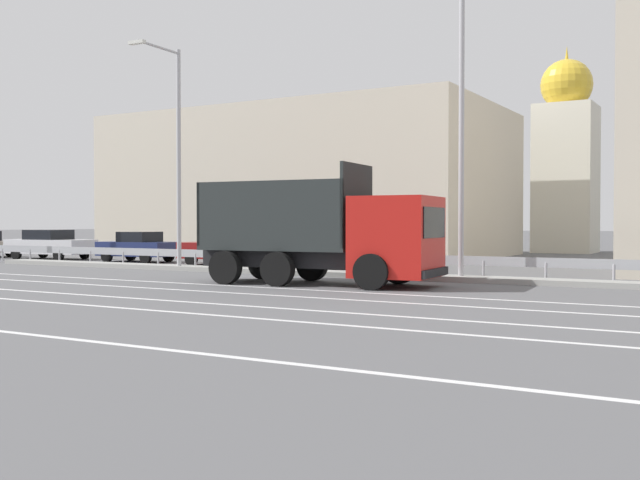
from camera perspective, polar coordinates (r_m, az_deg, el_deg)
name	(u,v)px	position (r m, az deg, el deg)	size (l,w,h in m)	color
ground_plane	(265,280)	(25.01, -4.23, -3.06)	(320.00, 320.00, 0.00)	#565659
lane_strip_0	(285,289)	(21.72, -2.66, -3.72)	(58.63, 0.16, 0.01)	silver
lane_strip_1	(248,294)	(20.21, -5.49, -4.10)	(58.63, 0.16, 0.01)	silver
lane_strip_2	(190,302)	(18.31, -9.88, -4.68)	(58.63, 0.16, 0.01)	silver
lane_strip_3	(139,309)	(17.03, -13.62, -5.15)	(58.63, 0.16, 0.01)	silver
median_island	(307,273)	(27.29, -1.01, -2.50)	(32.25, 1.10, 0.18)	gray
median_guardrail	(324,258)	(28.33, 0.28, -1.39)	(58.63, 0.09, 0.78)	#9EA0A5
dump_truck	(348,241)	(22.74, 2.16, -0.04)	(7.74, 3.20, 3.69)	red
median_road_sign	(236,240)	(29.01, -6.40, -0.01)	(0.67, 0.16, 2.41)	white
street_lamp_1	(175,146)	(30.54, -10.97, 7.01)	(0.71, 2.66, 8.83)	#ADADB2
street_lamp_2	(460,104)	(24.96, 10.62, 10.13)	(0.70, 2.21, 10.49)	#ADADB2
parked_car_1	(50,244)	(41.60, -19.87, -0.32)	(4.89, 2.28, 1.54)	silver
parked_car_2	(138,247)	(37.39, -13.69, -0.50)	(3.95, 2.02, 1.47)	navy
parked_car_3	(227,248)	(33.65, -7.12, -0.61)	(4.45, 1.97, 1.57)	maroon
parked_car_4	(357,252)	(30.27, 2.81, -0.88)	(4.32, 2.24, 1.44)	maroon
background_building_0	(308,185)	(45.35, -0.89, 4.18)	(22.58, 12.89, 8.35)	beige
church_tower	(566,159)	(50.36, 18.24, 5.91)	(3.60, 3.60, 13.16)	silver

